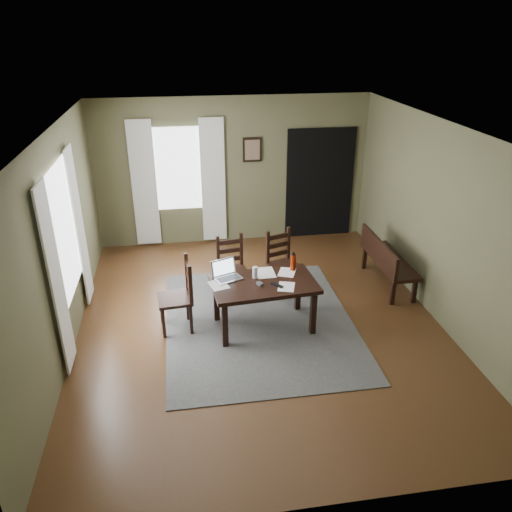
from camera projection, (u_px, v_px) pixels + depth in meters
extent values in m
cube|color=#492C16|center=(259.00, 323.00, 7.06)|extent=(5.00, 6.00, 0.01)
cube|color=brown|center=(233.00, 172.00, 9.16)|extent=(5.00, 0.02, 2.70)
cube|color=brown|center=(323.00, 386.00, 3.81)|extent=(5.00, 0.02, 2.70)
cube|color=brown|center=(59.00, 247.00, 6.13)|extent=(0.02, 6.00, 2.70)
cube|color=brown|center=(439.00, 224.00, 6.83)|extent=(0.02, 6.00, 2.70)
cube|color=white|center=(260.00, 130.00, 5.90)|extent=(5.00, 6.00, 0.02)
cube|color=#454545|center=(259.00, 322.00, 7.06)|extent=(2.60, 3.20, 0.01)
cube|color=black|center=(264.00, 284.00, 6.68)|extent=(1.46, 0.95, 0.06)
cube|color=black|center=(264.00, 287.00, 6.70)|extent=(1.29, 0.79, 0.05)
cube|color=black|center=(225.00, 326.00, 6.42)|extent=(0.08, 0.08, 0.59)
cube|color=black|center=(216.00, 301.00, 6.99)|extent=(0.08, 0.08, 0.59)
cube|color=black|center=(313.00, 314.00, 6.68)|extent=(0.08, 0.08, 0.59)
cube|color=black|center=(298.00, 291.00, 7.25)|extent=(0.08, 0.08, 0.59)
cube|color=black|center=(175.00, 299.00, 6.72)|extent=(0.49, 0.49, 0.04)
cube|color=black|center=(161.00, 309.00, 6.94)|extent=(0.05, 0.05, 0.44)
cube|color=black|center=(188.00, 306.00, 7.02)|extent=(0.05, 0.05, 0.44)
cube|color=black|center=(164.00, 323.00, 6.62)|extent=(0.05, 0.05, 0.44)
cube|color=black|center=(191.00, 319.00, 6.70)|extent=(0.05, 0.05, 0.44)
cube|color=black|center=(187.00, 272.00, 6.81)|extent=(0.05, 0.05, 0.56)
cube|color=black|center=(191.00, 285.00, 6.47)|extent=(0.05, 0.05, 0.56)
cube|color=black|center=(189.00, 288.00, 6.70)|extent=(0.06, 0.33, 0.08)
cube|color=black|center=(189.00, 278.00, 6.64)|extent=(0.06, 0.33, 0.08)
cube|color=black|center=(188.00, 268.00, 6.57)|extent=(0.06, 0.33, 0.08)
cube|color=black|center=(233.00, 272.00, 7.50)|extent=(0.48, 0.48, 0.04)
cube|color=black|center=(225.00, 292.00, 7.40)|extent=(0.05, 0.05, 0.41)
cube|color=black|center=(220.00, 282.00, 7.69)|extent=(0.05, 0.05, 0.41)
cube|color=black|center=(247.00, 289.00, 7.49)|extent=(0.05, 0.05, 0.41)
cube|color=black|center=(241.00, 279.00, 7.79)|extent=(0.05, 0.05, 0.41)
cube|color=black|center=(218.00, 252.00, 7.50)|extent=(0.05, 0.05, 0.52)
cube|color=black|center=(241.00, 249.00, 7.59)|extent=(0.05, 0.05, 0.52)
cube|color=black|center=(230.00, 259.00, 7.60)|extent=(0.31, 0.07, 0.07)
cube|color=black|center=(230.00, 251.00, 7.54)|extent=(0.31, 0.07, 0.07)
cube|color=black|center=(229.00, 242.00, 7.48)|extent=(0.31, 0.07, 0.07)
cube|color=black|center=(284.00, 266.00, 7.66)|extent=(0.55, 0.55, 0.04)
cube|color=black|center=(280.00, 287.00, 7.55)|extent=(0.05, 0.05, 0.42)
cube|color=black|center=(269.00, 277.00, 7.83)|extent=(0.05, 0.05, 0.42)
cube|color=black|center=(299.00, 281.00, 7.70)|extent=(0.05, 0.05, 0.42)
cube|color=black|center=(288.00, 272.00, 7.97)|extent=(0.05, 0.05, 0.42)
cube|color=black|center=(268.00, 247.00, 7.62)|extent=(0.06, 0.06, 0.53)
cube|color=black|center=(288.00, 243.00, 7.78)|extent=(0.06, 0.06, 0.53)
cube|color=black|center=(278.00, 253.00, 7.76)|extent=(0.31, 0.13, 0.07)
cube|color=black|center=(278.00, 245.00, 7.70)|extent=(0.31, 0.13, 0.07)
cube|color=black|center=(278.00, 237.00, 7.64)|extent=(0.31, 0.13, 0.07)
cube|color=black|center=(389.00, 261.00, 7.90)|extent=(0.45, 1.41, 0.06)
cube|color=black|center=(414.00, 291.00, 7.48)|extent=(0.06, 0.06, 0.39)
cube|color=black|center=(393.00, 293.00, 7.43)|extent=(0.06, 0.06, 0.39)
cube|color=black|center=(384.00, 257.00, 8.56)|extent=(0.06, 0.06, 0.39)
cube|color=black|center=(364.00, 258.00, 8.51)|extent=(0.06, 0.06, 0.39)
cube|color=black|center=(379.00, 250.00, 7.78)|extent=(0.05, 1.41, 0.34)
cube|color=#B7B7BC|center=(228.00, 278.00, 6.74)|extent=(0.42, 0.36, 0.02)
cube|color=#B7B7BC|center=(223.00, 267.00, 6.78)|extent=(0.35, 0.19, 0.23)
cube|color=silver|center=(224.00, 267.00, 6.78)|extent=(0.30, 0.16, 0.19)
cube|color=#3F3F42|center=(228.00, 278.00, 6.72)|extent=(0.33, 0.25, 0.00)
cube|color=#3F3F42|center=(260.00, 284.00, 6.58)|extent=(0.09, 0.11, 0.03)
cube|color=black|center=(277.00, 285.00, 6.56)|extent=(0.16, 0.18, 0.02)
cylinder|color=silver|center=(255.00, 272.00, 6.75)|extent=(0.09, 0.09, 0.16)
cylinder|color=#A8290C|center=(293.00, 263.00, 6.94)|extent=(0.09, 0.09, 0.23)
cylinder|color=black|center=(293.00, 254.00, 6.88)|extent=(0.05, 0.05, 0.04)
cube|color=white|center=(219.00, 285.00, 6.59)|extent=(0.30, 0.34, 0.00)
cube|color=white|center=(286.00, 287.00, 6.54)|extent=(0.28, 0.32, 0.00)
cube|color=white|center=(265.00, 273.00, 6.91)|extent=(0.27, 0.34, 0.00)
cube|color=white|center=(287.00, 272.00, 6.92)|extent=(0.31, 0.35, 0.00)
cube|color=white|center=(64.00, 233.00, 6.27)|extent=(0.01, 1.30, 1.70)
cube|color=white|center=(178.00, 169.00, 8.95)|extent=(1.00, 0.01, 1.50)
cube|color=silver|center=(56.00, 281.00, 5.65)|extent=(0.03, 0.48, 2.30)
cube|color=silver|center=(80.00, 227.00, 7.11)|extent=(0.03, 0.48, 2.30)
cube|color=silver|center=(144.00, 185.00, 8.94)|extent=(0.44, 0.03, 2.30)
cube|color=silver|center=(213.00, 181.00, 9.12)|extent=(0.44, 0.03, 2.30)
cube|color=black|center=(252.00, 150.00, 9.01)|extent=(0.34, 0.03, 0.44)
cube|color=brown|center=(252.00, 150.00, 9.00)|extent=(0.27, 0.01, 0.36)
cube|color=black|center=(320.00, 184.00, 9.49)|extent=(1.30, 0.03, 2.10)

